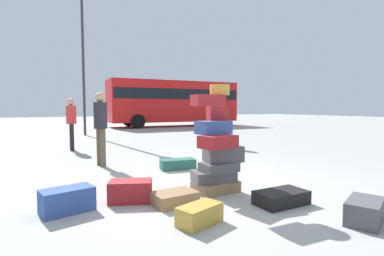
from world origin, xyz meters
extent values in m
plane|color=#9E9E99|center=(0.00, 0.00, 0.00)|extent=(80.00, 80.00, 0.00)
cube|color=olive|center=(-0.12, -0.27, 0.09)|extent=(0.71, 0.48, 0.18)
cube|color=#4C4C51|center=(-0.16, -0.26, 0.26)|extent=(0.72, 0.54, 0.17)
cube|color=#4C4C51|center=(-0.11, -0.34, 0.41)|extent=(0.56, 0.37, 0.14)
cube|color=#4C4C51|center=(0.00, -0.29, 0.61)|extent=(0.64, 0.48, 0.25)
cube|color=maroon|center=(-0.19, -0.43, 0.83)|extent=(0.61, 0.46, 0.19)
cube|color=#334F99|center=(-0.13, -0.20, 1.03)|extent=(0.55, 0.38, 0.21)
cube|color=maroon|center=(0.05, -0.04, 1.25)|extent=(0.35, 0.26, 0.23)
cube|color=maroon|center=(-0.34, -0.39, 1.45)|extent=(0.48, 0.33, 0.17)
cylinder|color=#B28C33|center=(-0.09, -0.32, 1.62)|extent=(0.30, 0.30, 0.16)
cube|color=#26594C|center=(0.08, 1.57, 0.11)|extent=(0.80, 0.47, 0.22)
cube|color=olive|center=(-0.95, -0.50, 0.09)|extent=(0.62, 0.45, 0.18)
cube|color=#334F99|center=(-2.29, -0.12, 0.16)|extent=(0.69, 0.48, 0.31)
cube|color=#B28C33|center=(-0.98, -1.27, 0.11)|extent=(0.60, 0.43, 0.23)
cube|color=#4C4C51|center=(0.75, -2.13, 0.13)|extent=(0.69, 0.56, 0.27)
cube|color=black|center=(0.36, -1.20, 0.09)|extent=(0.73, 0.42, 0.19)
cube|color=maroon|center=(-1.46, -0.10, 0.15)|extent=(0.69, 0.56, 0.31)
cylinder|color=#3F334C|center=(2.94, 4.44, 0.41)|extent=(0.12, 0.12, 0.82)
cylinder|color=#3F334C|center=(2.80, 4.27, 0.41)|extent=(0.12, 0.12, 0.82)
cylinder|color=white|center=(2.87, 4.35, 1.15)|extent=(0.30, 0.30, 0.66)
sphere|color=tan|center=(2.87, 4.35, 1.59)|extent=(0.22, 0.22, 0.22)
cylinder|color=brown|center=(-1.34, 2.83, 0.43)|extent=(0.12, 0.12, 0.86)
cylinder|color=brown|center=(-1.30, 2.61, 0.43)|extent=(0.12, 0.12, 0.86)
cylinder|color=#26262D|center=(-1.32, 2.72, 1.16)|extent=(0.30, 0.30, 0.60)
sphere|color=tan|center=(-1.32, 2.72, 1.57)|extent=(0.22, 0.22, 0.22)
cylinder|color=black|center=(-1.65, 5.74, 0.42)|extent=(0.12, 0.12, 0.83)
cylinder|color=black|center=(-1.65, 5.52, 0.42)|extent=(0.12, 0.12, 0.83)
cylinder|color=red|center=(-1.65, 5.63, 1.12)|extent=(0.30, 0.30, 0.57)
sphere|color=tan|center=(-1.65, 5.63, 1.51)|extent=(0.22, 0.22, 0.22)
cube|color=red|center=(6.08, 14.88, 1.75)|extent=(9.19, 2.93, 2.80)
cube|color=black|center=(6.08, 14.88, 2.24)|extent=(9.01, 2.94, 0.70)
cylinder|color=black|center=(9.09, 15.99, 0.45)|extent=(0.91, 0.29, 0.90)
cylinder|color=black|center=(8.97, 13.49, 0.45)|extent=(0.91, 0.29, 0.90)
cylinder|color=black|center=(3.19, 16.27, 0.45)|extent=(0.91, 0.29, 0.90)
cylinder|color=black|center=(3.07, 13.77, 0.45)|extent=(0.91, 0.29, 0.90)
cylinder|color=#333338|center=(-0.55, 10.66, 3.45)|extent=(0.12, 0.12, 6.90)
camera|label=1|loc=(-2.61, -4.12, 1.35)|focal=27.30mm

